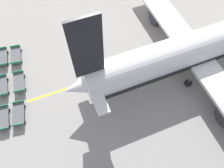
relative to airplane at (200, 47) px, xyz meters
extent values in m
plane|color=gray|center=(-13.54, -0.76, -3.43)|extent=(500.00, 500.00, 0.00)
cylinder|color=white|center=(-0.06, 0.57, 0.19)|extent=(7.58, 33.21, 4.32)
cone|color=white|center=(1.58, -15.82, 0.19)|extent=(4.60, 5.56, 4.10)
cube|color=black|center=(1.50, -15.01, 6.27)|extent=(0.60, 3.25, 7.84)
cube|color=white|center=(1.51, -15.11, 0.84)|extent=(9.27, 2.32, 0.24)
cube|color=white|center=(0.07, -0.74, -0.78)|extent=(32.97, 6.79, 0.44)
cylinder|color=#333338|center=(-8.96, -1.24, -2.14)|extent=(2.82, 3.66, 2.49)
cube|color=black|center=(-0.06, 0.57, -0.56)|extent=(7.33, 29.94, 0.78)
cylinder|color=#56565B|center=(3.31, -2.40, -1.91)|extent=(0.24, 0.24, 2.05)
sphere|color=black|center=(3.31, -2.40, -2.93)|extent=(1.00, 1.00, 1.00)
cylinder|color=#56565B|center=(-2.77, -3.01, -1.91)|extent=(0.24, 0.24, 2.05)
sphere|color=black|center=(-2.77, -3.01, -2.93)|extent=(1.00, 1.00, 1.00)
cube|color=#515459|center=(-8.05, -26.32, -2.88)|extent=(3.18, 1.49, 0.10)
cube|color=#237F56|center=(-6.51, -26.35, -2.67)|extent=(0.11, 1.41, 0.32)
cube|color=#237F56|center=(-9.58, -26.28, -2.67)|extent=(0.11, 1.41, 0.32)
cube|color=#333338|center=(-6.12, -26.36, -3.00)|extent=(0.70, 0.08, 0.06)
sphere|color=black|center=(-6.93, -25.74, -3.25)|extent=(0.36, 0.36, 0.36)
sphere|color=black|center=(-9.13, -25.69, -3.25)|extent=(0.36, 0.36, 0.36)
cube|color=#515459|center=(-3.15, -26.50, -2.88)|extent=(3.16, 1.44, 0.10)
cube|color=#237F56|center=(-1.62, -26.49, -2.67)|extent=(0.09, 1.41, 0.32)
cube|color=#237F56|center=(-4.68, -26.52, -2.67)|extent=(0.09, 1.41, 0.32)
cube|color=#333338|center=(-1.23, -26.48, -3.00)|extent=(0.70, 0.07, 0.06)
sphere|color=black|center=(-2.05, -25.89, -3.25)|extent=(0.36, 0.36, 0.36)
sphere|color=black|center=(-4.26, -25.91, -3.25)|extent=(0.36, 0.36, 0.36)
cube|color=#515459|center=(1.58, -26.54, -2.88)|extent=(3.18, 1.50, 0.10)
cube|color=#237F56|center=(3.11, -26.58, -2.67)|extent=(0.12, 1.41, 0.32)
cube|color=#237F56|center=(0.05, -26.50, -2.67)|extent=(0.12, 1.41, 0.32)
cube|color=#333338|center=(3.50, -26.59, -3.00)|extent=(0.70, 0.08, 0.06)
sphere|color=black|center=(2.70, -25.97, -3.25)|extent=(0.36, 0.36, 0.36)
sphere|color=black|center=(0.50, -25.91, -3.25)|extent=(0.36, 0.36, 0.36)
cube|color=#515459|center=(-7.87, -24.40, -2.88)|extent=(3.20, 1.53, 0.10)
cube|color=#237F56|center=(-6.34, -24.46, -2.67)|extent=(0.14, 1.41, 0.32)
cube|color=#237F56|center=(-9.40, -24.34, -2.67)|extent=(0.14, 1.41, 0.32)
cube|color=#333338|center=(-5.95, -24.48, -3.00)|extent=(0.70, 0.09, 0.06)
sphere|color=black|center=(-6.79, -25.04, -3.25)|extent=(0.36, 0.36, 0.36)
sphere|color=black|center=(-6.74, -23.84, -3.25)|extent=(0.36, 0.36, 0.36)
sphere|color=black|center=(-8.99, -24.95, -3.25)|extent=(0.36, 0.36, 0.36)
sphere|color=black|center=(-8.94, -23.76, -3.25)|extent=(0.36, 0.36, 0.36)
cube|color=#515459|center=(-3.11, -24.27, -2.88)|extent=(3.17, 1.46, 0.10)
cube|color=#237F56|center=(-1.58, -24.29, -2.67)|extent=(0.10, 1.41, 0.32)
cube|color=#237F56|center=(-4.64, -24.25, -2.67)|extent=(0.10, 1.41, 0.32)
cube|color=#333338|center=(-1.19, -24.30, -3.00)|extent=(0.70, 0.07, 0.06)
sphere|color=black|center=(-2.02, -24.88, -3.25)|extent=(0.36, 0.36, 0.36)
sphere|color=black|center=(-2.00, -23.68, -3.25)|extent=(0.36, 0.36, 0.36)
sphere|color=black|center=(-4.22, -24.85, -3.25)|extent=(0.36, 0.36, 0.36)
sphere|color=black|center=(-4.20, -23.65, -3.25)|extent=(0.36, 0.36, 0.36)
cube|color=#515459|center=(1.54, -24.65, -2.88)|extent=(3.25, 1.65, 0.10)
cube|color=#237F56|center=(3.07, -24.77, -2.67)|extent=(0.19, 1.41, 0.32)
cube|color=#237F56|center=(0.01, -24.54, -2.67)|extent=(0.19, 1.41, 0.32)
cube|color=#333338|center=(3.46, -24.80, -3.00)|extent=(0.70, 0.11, 0.06)
sphere|color=black|center=(2.59, -25.34, -3.25)|extent=(0.36, 0.36, 0.36)
sphere|color=black|center=(2.68, -24.14, -3.25)|extent=(0.36, 0.36, 0.36)
sphere|color=black|center=(0.40, -25.17, -3.25)|extent=(0.36, 0.36, 0.36)
sphere|color=black|center=(0.49, -23.97, -3.25)|extent=(0.36, 0.36, 0.36)
cube|color=yellow|center=(-1.72, -7.67, -3.43)|extent=(3.49, 31.93, 0.01)
camera|label=1|loc=(14.74, -16.35, 22.35)|focal=35.00mm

